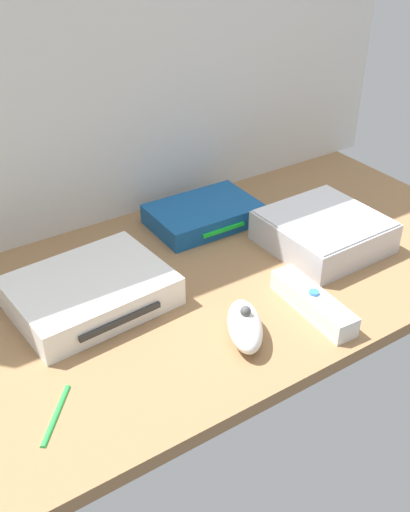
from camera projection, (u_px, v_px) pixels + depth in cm
name	position (u px, v px, depth cm)	size (l,w,h in cm)	color
ground_plane	(205.00, 284.00, 90.63)	(100.00, 48.00, 2.00)	#936D47
back_wall	(114.00, 23.00, 89.87)	(110.00, 1.20, 64.00)	silver
game_console	(90.00, 291.00, 83.67)	(22.05, 17.59, 4.40)	white
mini_computer	(323.00, 231.00, 96.53)	(17.26, 17.26, 5.30)	silver
network_router	(204.00, 214.00, 103.10)	(18.22, 12.64, 3.40)	#145193
remote_wand	(313.00, 302.00, 82.68)	(4.47, 14.99, 3.40)	white
remote_nunchuk	(245.00, 326.00, 77.70)	(8.64, 10.89, 5.10)	white
stylus_pen	(56.00, 414.00, 67.48)	(0.70, 0.70, 9.00)	green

